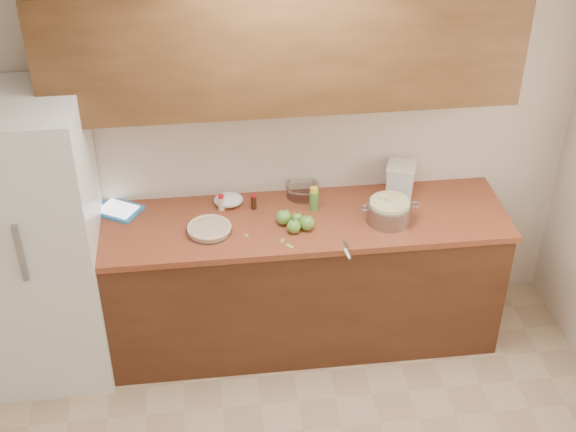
{
  "coord_description": "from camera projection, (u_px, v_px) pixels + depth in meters",
  "views": [
    {
      "loc": [
        -0.46,
        -2.4,
        3.6
      ],
      "look_at": [
        0.0,
        1.43,
        0.98
      ],
      "focal_mm": 50.0,
      "sensor_mm": 36.0,
      "label": 1
    }
  ],
  "objects": [
    {
      "name": "apple_front",
      "position": [
        294.0,
        226.0,
        4.6
      ],
      "size": [
        0.08,
        0.08,
        0.09
      ],
      "color": "#5C9031",
      "rests_on": "counter_run"
    },
    {
      "name": "peel_b",
      "position": [
        306.0,
        222.0,
        4.71
      ],
      "size": [
        0.03,
        0.05,
        0.0
      ],
      "primitive_type": "cube",
      "rotation": [
        0.0,
        0.0,
        1.37
      ],
      "color": "#86B759",
      "rests_on": "counter_run"
    },
    {
      "name": "vanilla_bottle",
      "position": [
        254.0,
        202.0,
        4.8
      ],
      "size": [
        0.04,
        0.04,
        0.1
      ],
      "rotation": [
        0.0,
        0.0,
        0.21
      ],
      "color": "black",
      "rests_on": "counter_run"
    },
    {
      "name": "flour_canister",
      "position": [
        400.0,
        179.0,
        4.91
      ],
      "size": [
        0.22,
        0.22,
        0.21
      ],
      "rotation": [
        0.0,
        0.0,
        -0.34
      ],
      "color": "silver",
      "rests_on": "counter_run"
    },
    {
      "name": "peel_a",
      "position": [
        282.0,
        240.0,
        4.56
      ],
      "size": [
        0.03,
        0.04,
        0.0
      ],
      "primitive_type": "cube",
      "rotation": [
        0.0,
        0.0,
        -2.03
      ],
      "color": "#86B759",
      "rests_on": "counter_run"
    },
    {
      "name": "cinnamon_shaker",
      "position": [
        221.0,
        203.0,
        4.79
      ],
      "size": [
        0.04,
        0.04,
        0.1
      ],
      "rotation": [
        0.0,
        0.0,
        0.28
      ],
      "color": "beige",
      "rests_on": "counter_run"
    },
    {
      "name": "paring_knife",
      "position": [
        347.0,
        252.0,
        4.45
      ],
      "size": [
        0.04,
        0.18,
        0.02
      ],
      "rotation": [
        0.0,
        0.0,
        0.11
      ],
      "color": "gray",
      "rests_on": "counter_run"
    },
    {
      "name": "apple_extra",
      "position": [
        307.0,
        223.0,
        4.62
      ],
      "size": [
        0.09,
        0.09,
        0.1
      ],
      "color": "#5C9031",
      "rests_on": "counter_run"
    },
    {
      "name": "pie",
      "position": [
        209.0,
        229.0,
        4.61
      ],
      "size": [
        0.27,
        0.27,
        0.04
      ],
      "rotation": [
        0.0,
        0.0,
        -0.17
      ],
      "color": "silver",
      "rests_on": "counter_run"
    },
    {
      "name": "apple_center",
      "position": [
        297.0,
        218.0,
        4.68
      ],
      "size": [
        0.07,
        0.07,
        0.08
      ],
      "color": "#5C9031",
      "rests_on": "counter_run"
    },
    {
      "name": "mixing_bowl",
      "position": [
        303.0,
        189.0,
        4.93
      ],
      "size": [
        0.22,
        0.22,
        0.08
      ],
      "rotation": [
        0.0,
        0.0,
        0.11
      ],
      "color": "silver",
      "rests_on": "counter_run"
    },
    {
      "name": "apple_left",
      "position": [
        284.0,
        217.0,
        4.67
      ],
      "size": [
        0.09,
        0.09,
        0.1
      ],
      "color": "#5C9031",
      "rests_on": "counter_run"
    },
    {
      "name": "lemon_bottle",
      "position": [
        314.0,
        199.0,
        4.78
      ],
      "size": [
        0.06,
        0.06,
        0.15
      ],
      "rotation": [
        0.0,
        0.0,
        -0.21
      ],
      "color": "#4C8C38",
      "rests_on": "counter_run"
    },
    {
      "name": "counter_run",
      "position": [
        287.0,
        280.0,
        4.99
      ],
      "size": [
        2.64,
        0.68,
        0.92
      ],
      "color": "#502816",
      "rests_on": "ground"
    },
    {
      "name": "peel_d",
      "position": [
        246.0,
        235.0,
        4.6
      ],
      "size": [
        0.03,
        0.03,
        0.0
      ],
      "primitive_type": "cube",
      "rotation": [
        0.0,
        0.0,
        2.2
      ],
      "color": "#86B759",
      "rests_on": "counter_run"
    },
    {
      "name": "peel_c",
      "position": [
        290.0,
        246.0,
        4.51
      ],
      "size": [
        0.04,
        0.05,
        0.0
      ],
      "primitive_type": "cube",
      "rotation": [
        0.0,
        0.0,
        2.26
      ],
      "color": "#86B759",
      "rests_on": "counter_run"
    },
    {
      "name": "fridge",
      "position": [
        37.0,
        243.0,
        4.57
      ],
      "size": [
        0.7,
        0.7,
        1.8
      ],
      "primitive_type": "cube",
      "color": "white",
      "rests_on": "ground"
    },
    {
      "name": "room_shell",
      "position": [
        329.0,
        345.0,
        3.31
      ],
      "size": [
        3.6,
        3.6,
        3.6
      ],
      "color": "tan",
      "rests_on": "ground"
    },
    {
      "name": "colander",
      "position": [
        389.0,
        211.0,
        4.69
      ],
      "size": [
        0.36,
        0.27,
        0.13
      ],
      "rotation": [
        0.0,
        0.0,
        0.15
      ],
      "color": "gray",
      "rests_on": "counter_run"
    },
    {
      "name": "paper_towel",
      "position": [
        229.0,
        200.0,
        4.84
      ],
      "size": [
        0.18,
        0.15,
        0.07
      ],
      "primitive_type": "ellipsoid",
      "rotation": [
        0.0,
        0.0,
        -0.04
      ],
      "color": "white",
      "rests_on": "counter_run"
    },
    {
      "name": "upper_cabinets",
      "position": [
        283.0,
        45.0,
        4.28
      ],
      "size": [
        2.6,
        0.34,
        0.7
      ],
      "primitive_type": "cube",
      "color": "brown",
      "rests_on": "room_shell"
    },
    {
      "name": "tablet",
      "position": [
        118.0,
        210.0,
        4.8
      ],
      "size": [
        0.32,
        0.3,
        0.02
      ],
      "rotation": [
        0.0,
        0.0,
        -0.55
      ],
      "color": "#2A7ECB",
      "rests_on": "counter_run"
    }
  ]
}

